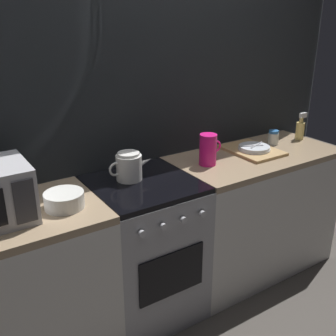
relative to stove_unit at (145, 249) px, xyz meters
name	(u,v)px	position (x,y,z in m)	size (l,w,h in m)	color
ground_plane	(146,307)	(0.00, 0.00, -0.45)	(8.00, 8.00, 0.00)	#47423D
back_wall	(116,119)	(0.00, 0.32, 0.75)	(3.60, 0.05, 2.40)	gray
stove_unit	(145,249)	(0.00, 0.00, 0.00)	(0.60, 0.63, 0.90)	#9E9EA3
counter_right	(251,212)	(0.90, 0.00, 0.00)	(1.20, 0.60, 0.90)	silver
kettle	(129,166)	(-0.05, 0.08, 0.53)	(0.28, 0.15, 0.17)	white
mixing_bowl	(64,200)	(-0.49, -0.06, 0.49)	(0.20, 0.20, 0.08)	silver
pitcher	(208,150)	(0.49, 0.02, 0.55)	(0.16, 0.11, 0.20)	#E5197A
dish_pile	(253,149)	(0.90, 0.04, 0.47)	(0.30, 0.40, 0.06)	tan
spice_jar	(273,138)	(1.15, 0.09, 0.50)	(0.08, 0.08, 0.10)	silver
spray_bottle	(300,129)	(1.41, 0.06, 0.53)	(0.08, 0.06, 0.20)	#E5CC72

